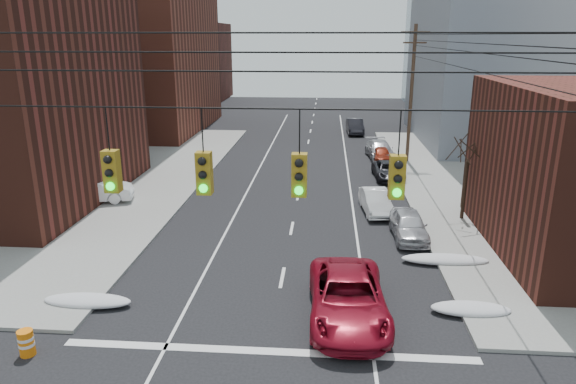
% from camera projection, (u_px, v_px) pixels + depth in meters
% --- Properties ---
extents(building_brick_far, '(22.00, 18.00, 12.00)m').
position_uv_depth(building_brick_far, '(154.00, 63.00, 81.69)').
color(building_brick_far, '#461E15').
rests_on(building_brick_far, ground).
extents(building_office, '(22.00, 20.00, 25.00)m').
position_uv_depth(building_office, '(547.00, 9.00, 47.68)').
color(building_office, gray).
rests_on(building_office, ground).
extents(building_glass, '(20.00, 18.00, 22.00)m').
position_uv_depth(building_glass, '(486.00, 29.00, 72.76)').
color(building_glass, gray).
rests_on(building_glass, ground).
extents(utility_pole_far, '(2.20, 0.28, 11.00)m').
position_uv_depth(utility_pole_far, '(411.00, 92.00, 41.09)').
color(utility_pole_far, '#473323').
rests_on(utility_pole_far, ground).
extents(traffic_signals, '(17.00, 0.42, 2.02)m').
position_uv_depth(traffic_signals, '(251.00, 171.00, 11.72)').
color(traffic_signals, black).
rests_on(traffic_signals, ground).
extents(bare_tree, '(2.09, 2.20, 4.93)m').
position_uv_depth(bare_tree, '(465.00, 181.00, 28.68)').
color(bare_tree, black).
rests_on(bare_tree, ground).
extents(snow_nw, '(3.50, 1.08, 0.42)m').
position_uv_depth(snow_nw, '(87.00, 301.00, 20.05)').
color(snow_nw, silver).
rests_on(snow_nw, ground).
extents(snow_ne, '(3.00, 1.08, 0.42)m').
position_uv_depth(snow_ne, '(471.00, 309.00, 19.45)').
color(snow_ne, silver).
rests_on(snow_ne, ground).
extents(snow_east_far, '(4.00, 1.08, 0.42)m').
position_uv_depth(snow_east_far, '(445.00, 259.00, 23.74)').
color(snow_east_far, silver).
rests_on(snow_east_far, ground).
extents(red_pickup, '(3.03, 6.19, 1.69)m').
position_uv_depth(red_pickup, '(348.00, 298.00, 18.99)').
color(red_pickup, maroon).
rests_on(red_pickup, ground).
extents(parked_car_a, '(1.78, 4.22, 1.42)m').
position_uv_depth(parked_car_a, '(409.00, 225.00, 26.64)').
color(parked_car_a, '#BBBCC1').
rests_on(parked_car_a, ground).
extents(parked_car_b, '(1.84, 4.24, 1.36)m').
position_uv_depth(parked_car_b, '(376.00, 201.00, 30.53)').
color(parked_car_b, white).
rests_on(parked_car_b, ground).
extents(parked_car_c, '(2.25, 4.51, 1.23)m').
position_uv_depth(parked_car_c, '(388.00, 170.00, 37.77)').
color(parked_car_c, black).
rests_on(parked_car_c, ground).
extents(parked_car_d, '(2.49, 5.14, 1.44)m').
position_uv_depth(parked_car_d, '(380.00, 150.00, 44.12)').
color(parked_car_d, '#AAAAAF').
rests_on(parked_car_d, ground).
extents(parked_car_e, '(1.61, 3.68, 1.24)m').
position_uv_depth(parked_car_e, '(381.00, 155.00, 42.82)').
color(parked_car_e, maroon).
rests_on(parked_car_e, ground).
extents(parked_car_f, '(1.85, 4.80, 1.56)m').
position_uv_depth(parked_car_f, '(355.00, 126.00, 55.10)').
color(parked_car_f, black).
rests_on(parked_car_f, ground).
extents(lot_car_a, '(5.04, 2.75, 1.57)m').
position_uv_depth(lot_car_a, '(93.00, 190.00, 31.94)').
color(lot_car_a, white).
rests_on(lot_car_a, sidewalk_nw).
extents(lot_car_b, '(5.87, 3.33, 1.55)m').
position_uv_depth(lot_car_b, '(77.00, 170.00, 36.55)').
color(lot_car_b, silver).
rests_on(lot_car_b, sidewalk_nw).
extents(lot_car_c, '(4.77, 2.98, 1.29)m').
position_uv_depth(lot_car_c, '(31.00, 173.00, 36.25)').
color(lot_car_c, black).
rests_on(lot_car_c, sidewalk_nw).
extents(lot_car_d, '(4.70, 2.73, 1.50)m').
position_uv_depth(lot_car_d, '(32.00, 168.00, 37.36)').
color(lot_car_d, '#B5B4B9').
rests_on(lot_car_d, sidewalk_nw).
extents(construction_barrel, '(0.65, 0.65, 0.90)m').
position_uv_depth(construction_barrel, '(26.00, 343.00, 16.88)').
color(construction_barrel, orange).
rests_on(construction_barrel, ground).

